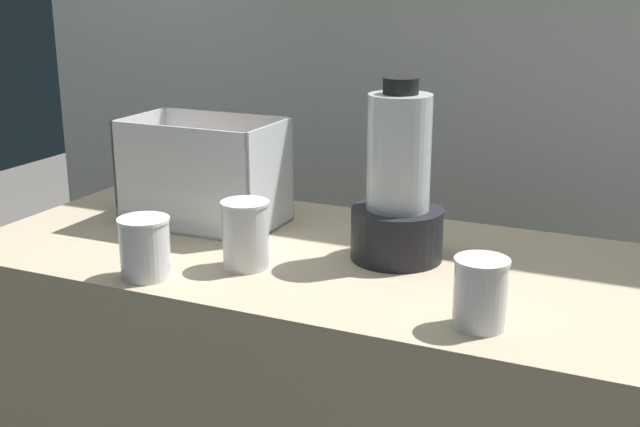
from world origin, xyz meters
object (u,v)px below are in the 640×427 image
juice_cup_mango_far_left (145,251)px  juice_cup_mango_left (246,239)px  blender_pitcher (398,192)px  carrot_display_bin (203,191)px  juice_cup_beet_middle (480,296)px

juice_cup_mango_far_left → juice_cup_mango_left: juice_cup_mango_left is taller
blender_pitcher → carrot_display_bin: bearing=174.1°
carrot_display_bin → juice_cup_mango_far_left: bearing=-75.7°
blender_pitcher → juice_cup_mango_far_left: size_ratio=3.12×
blender_pitcher → juice_cup_mango_left: 0.30m
carrot_display_bin → juice_cup_beet_middle: (0.69, -0.30, -0.02)m
juice_cup_mango_far_left → juice_cup_beet_middle: (0.60, 0.04, 0.00)m
juice_cup_mango_left → juice_cup_beet_middle: juice_cup_mango_left is taller
blender_pitcher → juice_cup_mango_left: bearing=-146.0°
juice_cup_beet_middle → juice_cup_mango_far_left: bearing=-176.7°
blender_pitcher → juice_cup_mango_far_left: blender_pitcher is taller
carrot_display_bin → juice_cup_beet_middle: size_ratio=2.94×
carrot_display_bin → blender_pitcher: bearing=-5.9°
carrot_display_bin → juice_cup_mango_far_left: carrot_display_bin is taller
carrot_display_bin → juice_cup_beet_middle: carrot_display_bin is taller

